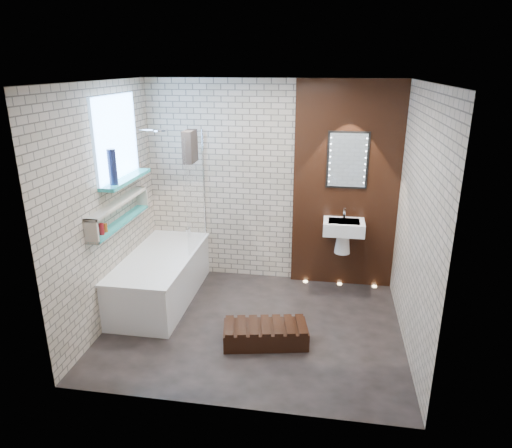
% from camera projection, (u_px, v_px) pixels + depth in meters
% --- Properties ---
extents(ground, '(3.20, 3.20, 0.00)m').
position_uv_depth(ground, '(254.00, 326.00, 5.14)').
color(ground, black).
rests_on(ground, ground).
extents(room_shell, '(3.24, 3.20, 2.60)m').
position_uv_depth(room_shell, '(254.00, 215.00, 4.71)').
color(room_shell, tan).
rests_on(room_shell, ground).
extents(walnut_panel, '(1.30, 0.06, 2.60)m').
position_uv_depth(walnut_panel, '(346.00, 188.00, 5.75)').
color(walnut_panel, black).
rests_on(walnut_panel, ground).
extents(clerestory_window, '(0.18, 1.00, 0.94)m').
position_uv_depth(clerestory_window, '(118.00, 146.00, 5.08)').
color(clerestory_window, '#7FADE0').
rests_on(clerestory_window, room_shell).
extents(display_niche, '(0.14, 1.30, 0.26)m').
position_uv_depth(display_niche, '(120.00, 212.00, 5.11)').
color(display_niche, teal).
rests_on(display_niche, room_shell).
extents(bathtub, '(0.79, 1.74, 0.70)m').
position_uv_depth(bathtub, '(161.00, 277.00, 5.64)').
color(bathtub, white).
rests_on(bathtub, ground).
extents(bath_screen, '(0.01, 0.78, 1.40)m').
position_uv_depth(bath_screen, '(196.00, 191.00, 5.68)').
color(bath_screen, white).
rests_on(bath_screen, bathtub).
extents(towel, '(0.11, 0.28, 0.37)m').
position_uv_depth(towel, '(190.00, 147.00, 5.35)').
color(towel, '#282420').
rests_on(towel, bath_screen).
extents(shower_head, '(0.18, 0.18, 0.02)m').
position_uv_depth(shower_head, '(160.00, 130.00, 5.56)').
color(shower_head, silver).
rests_on(shower_head, room_shell).
extents(washbasin, '(0.50, 0.36, 0.58)m').
position_uv_depth(washbasin, '(343.00, 231.00, 5.73)').
color(washbasin, white).
rests_on(washbasin, walnut_panel).
extents(led_mirror, '(0.50, 0.02, 0.70)m').
position_uv_depth(led_mirror, '(348.00, 160.00, 5.60)').
color(led_mirror, black).
rests_on(led_mirror, walnut_panel).
extents(walnut_step, '(0.92, 0.55, 0.19)m').
position_uv_depth(walnut_step, '(265.00, 335.00, 4.80)').
color(walnut_step, black).
rests_on(walnut_step, ground).
extents(niche_bottles, '(0.05, 0.13, 0.12)m').
position_uv_depth(niche_bottles, '(103.00, 228.00, 4.75)').
color(niche_bottles, '#994E17').
rests_on(niche_bottles, display_niche).
extents(sill_vases, '(0.09, 0.09, 0.37)m').
position_uv_depth(sill_vases, '(112.00, 167.00, 4.82)').
color(sill_vases, '#131935').
rests_on(sill_vases, clerestory_window).
extents(floor_uplights, '(0.96, 0.06, 0.01)m').
position_uv_depth(floor_uplights, '(340.00, 284.00, 6.11)').
color(floor_uplights, '#FFD899').
rests_on(floor_uplights, ground).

